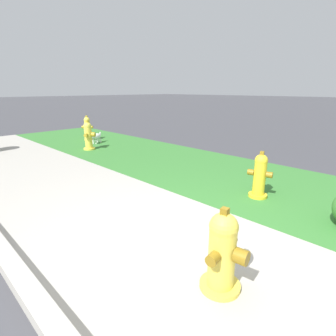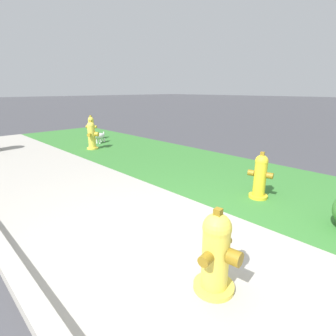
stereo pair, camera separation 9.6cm
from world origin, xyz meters
name	(u,v)px [view 1 (the left image)]	position (x,y,z in m)	size (l,w,h in m)	color
ground_plane	(181,257)	(0.00, 0.00, 0.00)	(120.00, 120.00, 0.00)	#424247
sidewalk_pavement	(181,257)	(0.00, 0.00, 0.01)	(18.00, 2.30, 0.01)	#ADA89E
grass_verge	(284,189)	(0.00, 2.54, 0.00)	(18.00, 2.78, 0.01)	#387A33
street_curb	(57,332)	(0.00, -1.23, 0.06)	(18.00, 0.16, 0.12)	#ADA89E
fire_hydrant_at_driveway	(88,136)	(-4.97, 1.82, 0.38)	(0.34, 0.35, 0.79)	yellow
fire_hydrant_mid_block	(223,252)	(0.51, -0.09, 0.35)	(0.38, 0.40, 0.73)	yellow
fire_hydrant_near_corner	(87,128)	(-6.22, 2.49, 0.38)	(0.33, 0.33, 0.78)	yellow
fire_hydrant_by_grass_verge	(260,176)	(-0.17, 1.95, 0.34)	(0.37, 0.34, 0.72)	yellow
small_white_dog	(96,137)	(-5.58, 2.39, 0.21)	(0.34, 0.49, 0.36)	white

